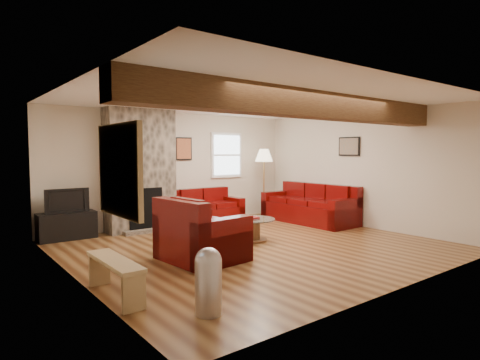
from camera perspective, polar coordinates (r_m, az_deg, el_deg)
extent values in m
plane|color=#5B3318|center=(7.07, 2.15, -9.30)|extent=(8.00, 8.00, 0.00)
plane|color=white|center=(6.93, 2.21, 11.25)|extent=(8.00, 8.00, 0.00)
plane|color=beige|center=(9.17, -8.92, 1.61)|extent=(8.00, 0.00, 8.00)
plane|color=beige|center=(5.10, 22.43, -0.52)|extent=(8.00, 0.00, 8.00)
plane|color=beige|center=(5.47, -22.69, -0.24)|extent=(0.00, 7.50, 7.50)
plane|color=beige|center=(9.10, 16.83, 1.47)|extent=(0.00, 7.50, 7.50)
cube|color=#351D10|center=(6.01, 10.00, 10.48)|extent=(6.00, 0.36, 0.38)
cube|color=#363029|center=(8.50, -14.02, 1.35)|extent=(1.40, 0.50, 2.50)
cube|color=black|center=(8.35, -13.24, -4.20)|extent=(0.70, 0.06, 0.90)
cube|color=#363029|center=(8.37, -13.05, -7.02)|extent=(1.00, 0.25, 0.08)
cylinder|color=#412715|center=(7.43, 1.73, -8.49)|extent=(0.56, 0.56, 0.04)
cylinder|color=#412715|center=(7.40, 1.73, -7.22)|extent=(0.30, 0.30, 0.37)
cylinder|color=white|center=(7.36, 1.74, -5.58)|extent=(0.84, 0.84, 0.02)
cube|color=maroon|center=(7.35, 1.74, -5.40)|extent=(0.23, 0.17, 0.03)
cube|color=black|center=(8.16, -23.40, -6.00)|extent=(1.02, 0.41, 0.51)
imported|color=black|center=(8.10, -23.49, -2.66)|extent=(0.78, 0.10, 0.45)
cylinder|color=tan|center=(10.00, 3.39, -5.26)|extent=(0.30, 0.30, 0.03)
cylinder|color=tan|center=(9.91, 3.41, -1.00)|extent=(0.03, 0.03, 1.52)
cone|color=beige|center=(9.87, 3.43, 3.53)|extent=(0.44, 0.44, 0.30)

